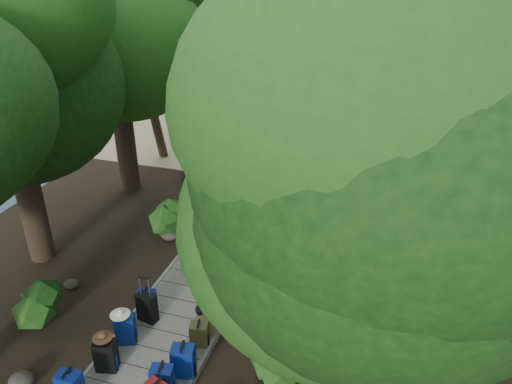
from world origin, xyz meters
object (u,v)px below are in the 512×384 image
(backpack_left_d, at_px, (147,301))
(backpack_right_c, at_px, (183,360))
(duffel_right_black, at_px, (211,303))
(sun_lounger, at_px, (388,144))
(backpack_left_c, at_px, (125,328))
(backpack_right_b, at_px, (163,380))
(backpack_left_b, at_px, (106,354))
(backpack_right_d, at_px, (199,333))
(suitcase_on_boardwalk, at_px, (147,308))
(duffel_right_khaki, at_px, (211,318))
(lone_suitcase_on_sand, at_px, (304,140))
(kayak, at_px, (226,119))

(backpack_left_d, bearing_deg, backpack_right_c, -55.53)
(duffel_right_black, relative_size, sun_lounger, 0.37)
(backpack_left_c, height_order, backpack_right_b, backpack_right_b)
(backpack_left_b, xyz_separation_m, backpack_right_d, (1.38, 1.09, -0.09))
(sun_lounger, bearing_deg, backpack_left_d, -100.32)
(backpack_right_b, bearing_deg, backpack_right_d, 73.71)
(suitcase_on_boardwalk, bearing_deg, sun_lounger, 81.39)
(duffel_right_khaki, xyz_separation_m, lone_suitcase_on_sand, (-0.31, 10.29, 0.04))
(backpack_right_d, xyz_separation_m, lone_suitcase_on_sand, (-0.29, 10.84, -0.03))
(backpack_right_c, relative_size, duffel_right_khaki, 1.18)
(backpack_left_b, height_order, duffel_right_black, backpack_left_b)
(backpack_right_b, height_order, lone_suitcase_on_sand, backpack_right_b)
(backpack_right_b, distance_m, sun_lounger, 13.19)
(duffel_right_khaki, bearing_deg, suitcase_on_boardwalk, 162.12)
(backpack_left_d, xyz_separation_m, backpack_right_d, (1.43, -0.54, -0.02))
(suitcase_on_boardwalk, xyz_separation_m, kayak, (-2.92, 12.53, -0.28))
(duffel_right_khaki, height_order, kayak, duffel_right_khaki)
(backpack_right_b, distance_m, backpack_right_c, 0.55)
(lone_suitcase_on_sand, bearing_deg, duffel_right_khaki, -99.39)
(backpack_left_b, xyz_separation_m, backpack_left_d, (-0.05, 1.63, -0.07))
(backpack_left_b, bearing_deg, backpack_right_c, -1.41)
(kayak, bearing_deg, sun_lounger, -26.09)
(lone_suitcase_on_sand, bearing_deg, backpack_left_c, -106.80)
(backpack_right_b, bearing_deg, backpack_right_c, 63.24)
(backpack_right_d, height_order, suitcase_on_boardwalk, suitcase_on_boardwalk)
(backpack_left_b, bearing_deg, backpack_right_b, -23.80)
(backpack_right_d, bearing_deg, duffel_right_black, 84.53)
(backpack_right_c, relative_size, duffel_right_black, 1.11)
(backpack_right_d, relative_size, duffel_right_khaki, 0.90)
(lone_suitcase_on_sand, bearing_deg, backpack_right_d, -99.61)
(duffel_right_khaki, xyz_separation_m, sun_lounger, (2.75, 10.99, -0.02))
(backpack_right_d, bearing_deg, backpack_left_b, -156.18)
(backpack_left_c, bearing_deg, backpack_right_b, -57.15)
(backpack_left_c, distance_m, backpack_right_c, 1.49)
(duffel_right_khaki, bearing_deg, backpack_right_c, -117.22)
(suitcase_on_boardwalk, bearing_deg, kayak, 114.51)
(suitcase_on_boardwalk, distance_m, lone_suitcase_on_sand, 10.57)
(backpack_right_b, height_order, backpack_right_d, backpack_right_b)
(backpack_left_c, bearing_deg, backpack_left_d, 71.58)
(kayak, bearing_deg, duffel_right_khaki, -86.44)
(backpack_left_d, height_order, sun_lounger, backpack_left_d)
(backpack_right_d, xyz_separation_m, kayak, (-4.23, 12.85, -0.23))
(duffel_right_khaki, height_order, lone_suitcase_on_sand, lone_suitcase_on_sand)
(backpack_right_b, relative_size, duffel_right_black, 1.10)
(backpack_right_c, height_order, backpack_right_d, backpack_right_c)
(sun_lounger, bearing_deg, backpack_right_d, -92.91)
(kayak, bearing_deg, suitcase_on_boardwalk, -92.38)
(backpack_right_b, bearing_deg, lone_suitcase_on_sand, 79.49)
(backpack_right_c, distance_m, kayak, 14.29)
(backpack_right_b, height_order, duffel_right_black, backpack_right_b)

